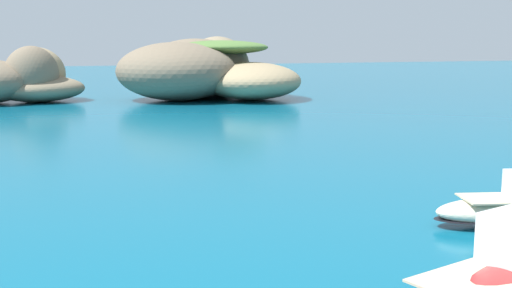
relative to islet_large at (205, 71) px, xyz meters
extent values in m
ellipsoid|color=#756651|center=(-4.31, -2.15, 0.07)|extent=(19.89, 20.07, 7.15)
ellipsoid|color=#9E8966|center=(4.70, -4.04, -1.18)|extent=(16.24, 18.78, 4.66)
ellipsoid|color=#756651|center=(-0.62, 2.11, 0.29)|extent=(16.98, 15.73, 7.60)
ellipsoid|color=#84755B|center=(3.18, 4.61, 0.45)|extent=(8.85, 11.35, 7.92)
ellipsoid|color=#9E8966|center=(0.84, 2.96, -1.42)|extent=(11.26, 12.18, 4.19)
ellipsoid|color=#517538|center=(2.09, -0.11, 2.96)|extent=(12.42, 11.29, 1.80)
ellipsoid|color=#9E8966|center=(-20.46, 4.58, -0.23)|extent=(8.70, 8.24, 6.56)
ellipsoid|color=#756651|center=(-21.04, 0.89, -0.16)|extent=(8.49, 8.24, 6.71)
ellipsoid|color=#84755B|center=(-20.24, 2.01, -1.93)|extent=(13.03, 11.74, 3.15)
cube|color=#C6B793|center=(-6.27, -60.55, -2.41)|extent=(4.22, 2.87, 0.06)
cube|color=#C6B793|center=(-12.96, -67.59, -2.06)|extent=(5.49, 3.49, 0.06)
camera|label=1|loc=(-24.21, -79.17, 3.48)|focal=44.87mm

